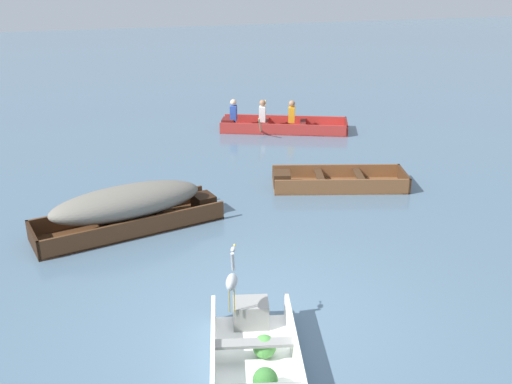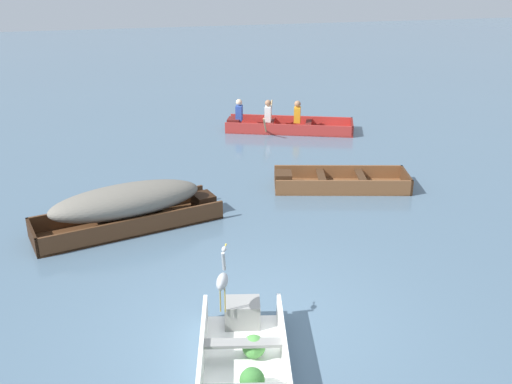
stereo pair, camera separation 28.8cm
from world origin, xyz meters
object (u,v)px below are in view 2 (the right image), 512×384
object	(u,v)px
skiff_dark_varnish_mid_moored	(128,204)
heron_on_dinghy	(222,279)
skiff_wooden_brown_near_moored	(335,182)
dinghy_white_foreground	(246,370)
rowboat_red_with_crew	(281,124)

from	to	relation	value
skiff_dark_varnish_mid_moored	heron_on_dinghy	size ratio (longest dim) A/B	4.18
skiff_wooden_brown_near_moored	heron_on_dinghy	xyz separation A→B (m)	(-3.55, -4.52, 0.73)
skiff_wooden_brown_near_moored	dinghy_white_foreground	bearing A→B (deg)	-122.88
skiff_wooden_brown_near_moored	rowboat_red_with_crew	xyz separation A→B (m)	(0.37, 4.68, 0.08)
dinghy_white_foreground	heron_on_dinghy	distance (m)	1.14
skiff_wooden_brown_near_moored	rowboat_red_with_crew	size ratio (longest dim) A/B	0.81
dinghy_white_foreground	skiff_dark_varnish_mid_moored	world-z (taller)	skiff_dark_varnish_mid_moored
dinghy_white_foreground	heron_on_dinghy	bearing A→B (deg)	92.92
skiff_wooden_brown_near_moored	rowboat_red_with_crew	bearing A→B (deg)	85.48
skiff_dark_varnish_mid_moored	heron_on_dinghy	world-z (taller)	heron_on_dinghy
skiff_dark_varnish_mid_moored	dinghy_white_foreground	bearing A→B (deg)	-78.72
skiff_wooden_brown_near_moored	heron_on_dinghy	world-z (taller)	heron_on_dinghy
dinghy_white_foreground	skiff_wooden_brown_near_moored	xyz separation A→B (m)	(3.51, 5.42, -0.03)
skiff_dark_varnish_mid_moored	rowboat_red_with_crew	world-z (taller)	rowboat_red_with_crew
dinghy_white_foreground	heron_on_dinghy	size ratio (longest dim) A/B	3.39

